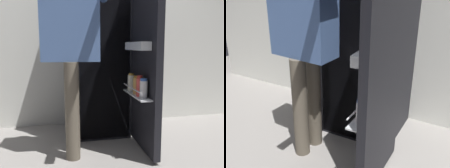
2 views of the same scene
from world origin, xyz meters
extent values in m
plane|color=gray|center=(0.00, 0.00, 0.00)|extent=(5.71, 5.71, 0.00)
cube|color=black|center=(0.00, 0.56, 0.91)|extent=(0.65, 0.61, 1.82)
cube|color=white|center=(0.00, 0.25, 0.91)|extent=(0.61, 0.01, 1.78)
cube|color=white|center=(0.00, 0.30, 0.99)|extent=(0.57, 0.09, 0.01)
cube|color=black|center=(0.35, -0.07, 0.90)|extent=(0.06, 0.63, 1.74)
cube|color=white|center=(0.28, -0.07, 0.52)|extent=(0.10, 0.54, 0.01)
cylinder|color=silver|center=(0.23, -0.07, 0.59)|extent=(0.01, 0.52, 0.01)
cube|color=white|center=(0.28, -0.07, 0.95)|extent=(0.09, 0.46, 0.07)
cylinder|color=#EDE5CC|center=(0.27, 0.10, 0.61)|extent=(0.07, 0.07, 0.15)
cylinder|color=#B78933|center=(0.27, 0.10, 0.69)|extent=(0.05, 0.05, 0.02)
cylinder|color=tan|center=(0.28, -0.05, 0.60)|extent=(0.06, 0.06, 0.14)
cylinder|color=#996623|center=(0.28, -0.05, 0.68)|extent=(0.05, 0.05, 0.02)
cylinder|color=white|center=(0.28, -0.23, 0.60)|extent=(0.06, 0.06, 0.14)
cylinder|color=#335BB2|center=(0.28, -0.23, 0.68)|extent=(0.06, 0.06, 0.02)
cylinder|color=#DB4C47|center=(0.27, -0.15, 0.61)|extent=(0.06, 0.06, 0.15)
cylinder|color=#B22D28|center=(0.27, -0.15, 0.70)|extent=(0.04, 0.04, 0.02)
cylinder|color=#665B4C|center=(-0.28, 0.07, 0.41)|extent=(0.12, 0.12, 0.83)
cylinder|color=#665B4C|center=(-0.29, -0.10, 0.41)|extent=(0.12, 0.12, 0.83)
cube|color=#4C6BA3|center=(-0.28, -0.01, 1.12)|extent=(0.49, 0.26, 0.59)
cylinder|color=#4C6BA3|center=(-0.26, 0.22, 1.10)|extent=(0.08, 0.08, 0.55)
camera|label=1|loc=(-0.39, -2.10, 0.96)|focal=39.32mm
camera|label=2|loc=(0.91, -1.67, 1.50)|focal=45.78mm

